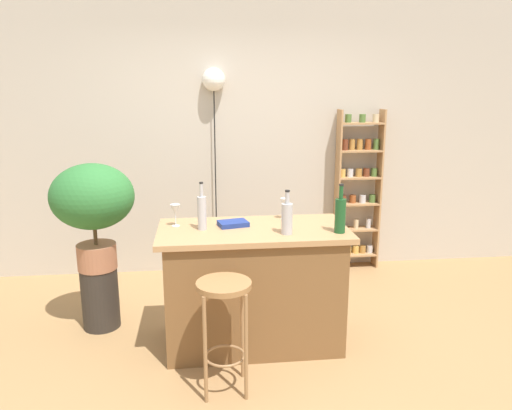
# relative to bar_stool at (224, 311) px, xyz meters

# --- Properties ---
(ground) EXTENTS (12.00, 12.00, 0.00)m
(ground) POSITION_rel_bar_stool_xyz_m (0.25, 0.29, -0.55)
(ground) COLOR #A37A4C
(back_wall) EXTENTS (6.40, 0.10, 2.80)m
(back_wall) POSITION_rel_bar_stool_xyz_m (0.25, 2.24, 0.85)
(back_wall) COLOR #BCB2A3
(back_wall) RESTS_ON ground
(kitchen_counter) EXTENTS (1.37, 0.70, 0.90)m
(kitchen_counter) POSITION_rel_bar_stool_xyz_m (0.25, 0.59, -0.09)
(kitchen_counter) COLOR brown
(kitchen_counter) RESTS_ON ground
(bar_stool) EXTENTS (0.34, 0.34, 0.74)m
(bar_stool) POSITION_rel_bar_stool_xyz_m (0.00, 0.00, 0.00)
(bar_stool) COLOR #997047
(bar_stool) RESTS_ON ground
(spice_shelf) EXTENTS (0.47, 0.17, 1.68)m
(spice_shelf) POSITION_rel_bar_stool_xyz_m (1.52, 2.08, 0.31)
(spice_shelf) COLOR tan
(spice_shelf) RESTS_ON ground
(plant_stool) EXTENTS (0.29, 0.29, 0.50)m
(plant_stool) POSITION_rel_bar_stool_xyz_m (-0.95, 0.97, -0.30)
(plant_stool) COLOR #2D2823
(plant_stool) RESTS_ON ground
(potted_plant) EXTENTS (0.64, 0.57, 0.84)m
(potted_plant) POSITION_rel_bar_stool_xyz_m (-0.95, 0.97, 0.49)
(potted_plant) COLOR #A86B4C
(potted_plant) RESTS_ON plant_stool
(bottle_spirits_clear) EXTENTS (0.06, 0.06, 0.35)m
(bottle_spirits_clear) POSITION_rel_bar_stool_xyz_m (-0.12, 0.59, 0.49)
(bottle_spirits_clear) COLOR #B2B2B7
(bottle_spirits_clear) RESTS_ON kitchen_counter
(bottle_soda_blue) EXTENTS (0.08, 0.08, 0.35)m
(bottle_soda_blue) POSITION_rel_bar_stool_xyz_m (0.84, 0.41, 0.49)
(bottle_soda_blue) COLOR #194C23
(bottle_soda_blue) RESTS_ON kitchen_counter
(bottle_vinegar) EXTENTS (0.08, 0.08, 0.31)m
(bottle_vinegar) POSITION_rel_bar_stool_xyz_m (0.46, 0.42, 0.47)
(bottle_vinegar) COLOR #B2B2B7
(bottle_vinegar) RESTS_ON kitchen_counter
(wine_glass_left) EXTENTS (0.07, 0.07, 0.16)m
(wine_glass_left) POSITION_rel_bar_stool_xyz_m (-0.31, 0.71, 0.47)
(wine_glass_left) COLOR silver
(wine_glass_left) RESTS_ON kitchen_counter
(wine_glass_center) EXTENTS (0.07, 0.07, 0.16)m
(wine_glass_center) POSITION_rel_bar_stool_xyz_m (0.52, 0.81, 0.47)
(wine_glass_center) COLOR silver
(wine_glass_center) RESTS_ON kitchen_counter
(cookbook) EXTENTS (0.24, 0.19, 0.03)m
(cookbook) POSITION_rel_bar_stool_xyz_m (0.11, 0.66, 0.37)
(cookbook) COLOR navy
(cookbook) RESTS_ON kitchen_counter
(pendant_globe_light) EXTENTS (0.23, 0.23, 2.08)m
(pendant_globe_light) POSITION_rel_bar_stool_xyz_m (0.03, 2.13, 1.40)
(pendant_globe_light) COLOR black
(pendant_globe_light) RESTS_ON ground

